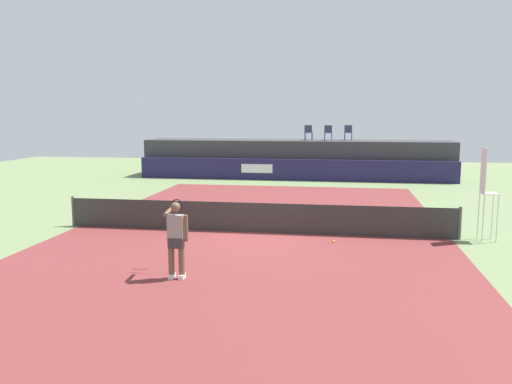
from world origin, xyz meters
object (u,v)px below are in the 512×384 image
(spectator_chair_far_left, at_px, (309,132))
(net_post_far, at_px, (460,223))
(net_post_near, at_px, (73,211))
(spectator_chair_left, at_px, (328,132))
(tennis_player, at_px, (176,237))
(spectator_chair_center, at_px, (348,132))
(umpire_chair, at_px, (486,188))
(tennis_ball, at_px, (334,241))

(spectator_chair_far_left, height_order, net_post_far, spectator_chair_far_left)
(net_post_near, xyz_separation_m, net_post_far, (12.40, 0.00, 0.00))
(spectator_chair_left, relative_size, net_post_far, 0.89)
(spectator_chair_far_left, height_order, net_post_near, spectator_chair_far_left)
(tennis_player, bearing_deg, net_post_near, 136.11)
(spectator_chair_center, relative_size, net_post_far, 0.89)
(umpire_chair, bearing_deg, spectator_chair_center, 103.98)
(spectator_chair_center, xyz_separation_m, net_post_far, (3.19, -15.50, -2.19))
(spectator_chair_center, distance_m, tennis_ball, 16.71)
(spectator_chair_far_left, xyz_separation_m, tennis_player, (-1.71, -20.20, -1.73))
(spectator_chair_center, xyz_separation_m, net_post_near, (-9.21, -15.50, -2.19))
(net_post_far, bearing_deg, net_post_near, 180.00)
(spectator_chair_left, height_order, tennis_ball, spectator_chair_left)
(net_post_near, xyz_separation_m, tennis_player, (5.19, -4.99, 0.46))
(spectator_chair_far_left, distance_m, tennis_player, 20.35)
(spectator_chair_left, xyz_separation_m, net_post_near, (-8.05, -15.04, -2.19))
(spectator_chair_far_left, bearing_deg, spectator_chair_center, 7.17)
(spectator_chair_left, relative_size, tennis_player, 0.50)
(net_post_near, bearing_deg, tennis_player, -43.89)
(net_post_far, bearing_deg, tennis_player, -145.32)
(spectator_chair_far_left, xyz_separation_m, net_post_near, (-6.90, -15.21, -2.19))
(umpire_chair, xyz_separation_m, tennis_player, (-7.89, -4.98, -0.63))
(spectator_chair_center, bearing_deg, spectator_chair_far_left, -172.83)
(spectator_chair_far_left, xyz_separation_m, umpire_chair, (6.17, -15.22, -1.11))
(umpire_chair, xyz_separation_m, net_post_near, (-13.07, 0.01, -1.09))
(spectator_chair_left, distance_m, net_post_near, 17.20)
(net_post_near, bearing_deg, net_post_far, 0.00)
(spectator_chair_center, distance_m, net_post_far, 15.98)
(net_post_near, bearing_deg, tennis_ball, -6.46)
(spectator_chair_left, xyz_separation_m, net_post_far, (4.35, -15.04, -2.19))
(spectator_chair_left, bearing_deg, umpire_chair, -71.56)
(net_post_far, xyz_separation_m, tennis_ball, (-3.71, -0.98, -0.46))
(spectator_chair_far_left, height_order, spectator_chair_left, same)
(spectator_chair_left, relative_size, spectator_chair_center, 1.00)
(umpire_chair, distance_m, net_post_far, 1.28)
(spectator_chair_center, bearing_deg, umpire_chair, -76.02)
(spectator_chair_center, height_order, umpire_chair, spectator_chair_center)
(spectator_chair_left, distance_m, tennis_ball, 16.26)
(tennis_ball, bearing_deg, umpire_chair, 12.55)
(spectator_chair_left, relative_size, umpire_chair, 0.32)
(net_post_near, height_order, tennis_player, tennis_player)
(umpire_chair, distance_m, tennis_player, 9.35)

